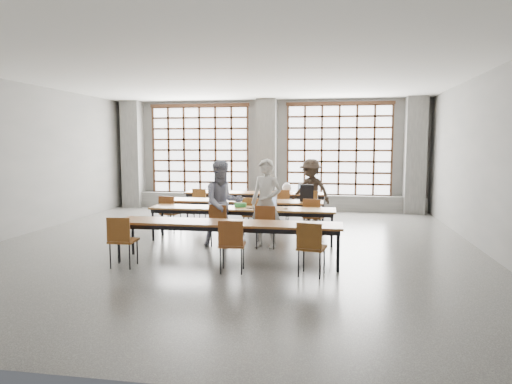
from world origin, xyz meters
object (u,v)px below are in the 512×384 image
chair_back_right (310,203)px  chair_front_left (221,221)px  student_female (223,203)px  chair_back_left (201,201)px  chair_near_left (122,237)px  desk_row_a (255,195)px  mouse (286,208)px  laptop_front (268,205)px  desk_row_b (241,203)px  green_box (240,205)px  backpack (307,193)px  desk_row_d (228,226)px  chair_mid_right (313,214)px  phone (249,208)px  chair_near_right (311,243)px  student_back (311,191)px  plastic_bag (287,188)px  chair_back_mid (281,202)px  chair_near_mid (232,241)px  red_pouch (124,238)px  student_male (266,203)px  chair_mid_centre (252,212)px  chair_front_right (266,222)px  chair_mid_left (169,210)px  desk_row_c (242,211)px  laptop_back (303,191)px

chair_back_right → chair_front_left: size_ratio=1.00×
chair_front_left → student_female: 0.37m
chair_back_left → chair_near_left: size_ratio=1.00×
desk_row_a → mouse: mouse is taller
chair_back_left → laptop_front: 3.28m
desk_row_b → chair_front_left: chair_front_left is taller
green_box → backpack: backpack is taller
backpack → desk_row_d: bearing=-113.1°
chair_mid_right → phone: chair_mid_right is taller
desk_row_a → chair_near_right: bearing=-71.8°
student_back → green_box: bearing=-93.9°
chair_back_right → desk_row_b: bearing=-143.1°
backpack → plastic_bag: (-0.66, 1.85, -0.06)m
chair_back_right → chair_back_mid: bearing=179.8°
student_female → chair_back_left: bearing=84.3°
chair_near_mid → red_pouch: 1.91m
laptop_front → backpack: bearing=58.1°
chair_near_left → phone: 2.96m
student_male → green_box: (-0.65, 0.58, -0.13)m
chair_back_right → chair_mid_centre: bearing=-123.9°
red_pouch → chair_back_right: bearing=59.0°
phone → red_pouch: (-1.77, -2.28, -0.24)m
chair_near_mid → chair_mid_centre: bearing=93.9°
chair_back_right → chair_near_mid: same height
chair_front_left → chair_front_right: (0.93, -0.00, 0.00)m
laptop_front → desk_row_b: bearing=125.4°
chair_near_left → chair_near_right: (3.18, 0.00, 0.00)m
chair_mid_left → student_female: 2.00m
chair_near_right → backpack: backpack is taller
chair_back_left → plastic_bag: size_ratio=3.08×
desk_row_a → chair_front_left: (-0.08, -3.77, -0.13)m
desk_row_c → chair_front_left: bearing=-117.2°
chair_back_mid → chair_front_right: size_ratio=1.00×
chair_mid_centre → mouse: 1.11m
desk_row_c → backpack: backpack is taller
plastic_bag → laptop_back: bearing=7.3°
desk_row_c → chair_front_left: (-0.32, -0.63, -0.13)m
chair_mid_right → chair_front_right: size_ratio=1.00×
chair_back_mid → laptop_back: 0.95m
chair_back_mid → laptop_front: laptop_front is taller
desk_row_a → backpack: (1.56, -1.80, 0.27)m
chair_back_mid → chair_back_right: size_ratio=1.00×
chair_back_left → desk_row_d: bearing=-67.9°
chair_front_left → mouse: (1.27, 0.61, 0.21)m
chair_mid_left → backpack: size_ratio=2.20×
chair_mid_right → backpack: (-0.18, 0.68, 0.39)m
chair_front_right → green_box: 0.99m
desk_row_b → red_pouch: size_ratio=20.00×
desk_row_a → student_male: (0.85, -3.64, 0.24)m
laptop_front → chair_back_mid: bearing=89.5°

